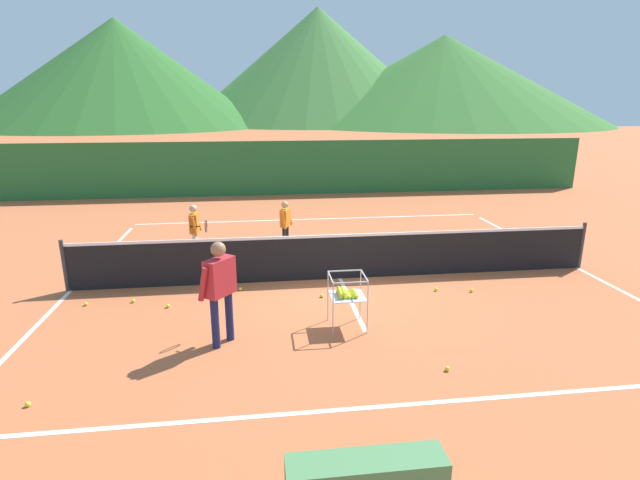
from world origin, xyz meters
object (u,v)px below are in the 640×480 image
at_px(tennis_ball_3, 241,289).
at_px(tennis_ball_4, 86,304).
at_px(tennis_ball_11, 436,289).
at_px(courtside_bench, 366,480).
at_px(tennis_ball_7, 447,369).
at_px(tennis_ball_9, 232,318).
at_px(tennis_net, 340,256).
at_px(tennis_ball_6, 168,306).
at_px(student_0, 195,227).
at_px(tennis_ball_10, 471,290).
at_px(tennis_ball_0, 28,404).
at_px(tennis_ball_8, 322,296).
at_px(tennis_ball_1, 133,301).
at_px(student_1, 285,221).
at_px(ball_cart, 346,294).
at_px(instructor, 220,284).

relative_size(tennis_ball_3, tennis_ball_4, 1.00).
distance_m(tennis_ball_11, courtside_bench, 5.59).
bearing_deg(tennis_ball_7, tennis_ball_9, 146.26).
bearing_deg(tennis_net, tennis_ball_6, -161.90).
bearing_deg(tennis_ball_9, student_0, 105.30).
distance_m(tennis_ball_9, tennis_ball_10, 4.69).
bearing_deg(tennis_ball_0, tennis_ball_8, 36.36).
distance_m(tennis_net, tennis_ball_3, 2.17).
xyz_separation_m(tennis_net, courtside_bench, (-0.76, -5.92, -0.27)).
height_order(tennis_ball_9, tennis_ball_11, same).
relative_size(tennis_ball_1, courtside_bench, 0.05).
height_order(tennis_ball_7, courtside_bench, courtside_bench).
distance_m(student_0, student_1, 2.21).
xyz_separation_m(tennis_ball_3, tennis_ball_8, (1.56, -0.55, 0.00)).
xyz_separation_m(student_0, courtside_bench, (2.41, -7.71, -0.56)).
bearing_deg(tennis_ball_10, tennis_ball_8, 177.83).
distance_m(tennis_net, ball_cart, 2.29).
xyz_separation_m(student_1, tennis_ball_10, (3.46, -3.34, -0.71)).
bearing_deg(student_0, tennis_net, -29.54).
bearing_deg(tennis_ball_4, courtside_bench, -51.05).
xyz_separation_m(instructor, tennis_ball_1, (-1.77, 1.82, -0.95)).
bearing_deg(student_1, instructor, -104.64).
distance_m(instructor, tennis_ball_8, 2.58).
height_order(instructor, student_1, instructor).
bearing_deg(tennis_ball_8, tennis_ball_0, -143.64).
xyz_separation_m(tennis_ball_0, tennis_ball_4, (-0.32, 3.14, 0.00)).
relative_size(tennis_ball_10, courtside_bench, 0.05).
relative_size(tennis_ball_3, tennis_ball_7, 1.00).
distance_m(ball_cart, tennis_ball_3, 2.64).
bearing_deg(tennis_ball_0, tennis_ball_9, 42.43).
relative_size(tennis_ball_6, tennis_ball_8, 1.00).
relative_size(tennis_ball_1, tennis_ball_4, 1.00).
bearing_deg(student_0, student_1, 12.06).
relative_size(tennis_ball_1, tennis_ball_8, 1.00).
height_order(ball_cart, courtside_bench, ball_cart).
distance_m(ball_cart, tennis_ball_0, 4.63).
distance_m(tennis_ball_8, courtside_bench, 4.95).
bearing_deg(student_1, courtside_bench, -88.22).
bearing_deg(tennis_ball_9, instructor, -96.23).
relative_size(instructor, tennis_ball_11, 24.16).
height_order(tennis_ball_6, tennis_ball_10, same).
distance_m(tennis_ball_1, tennis_ball_8, 3.54).
bearing_deg(tennis_ball_1, tennis_ball_4, -177.16).
height_order(ball_cart, tennis_ball_3, ball_cart).
xyz_separation_m(student_1, tennis_ball_9, (-1.18, -4.04, -0.71)).
bearing_deg(tennis_net, tennis_ball_8, -117.98).
bearing_deg(ball_cart, tennis_ball_7, -53.26).
bearing_deg(student_0, tennis_ball_7, -54.30).
bearing_deg(tennis_ball_8, tennis_ball_10, -2.17).
xyz_separation_m(student_1, tennis_ball_6, (-2.36, -3.36, -0.71)).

